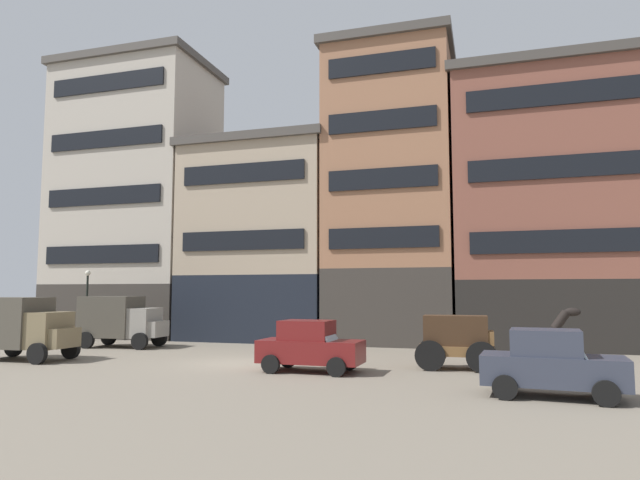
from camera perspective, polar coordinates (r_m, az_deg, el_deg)
The scene contains 14 objects.
ground_plane at distance 22.81m, azimuth -8.70°, elevation -12.52°, with size 120.00×120.00×0.00m, color slate.
building_far_left at distance 39.29m, azimuth -18.54°, elevation 4.16°, with size 10.14×7.01×18.29m.
building_center_left at distance 34.33m, azimuth -5.80°, elevation -0.01°, with size 9.34×7.01×12.03m.
building_center_right at distance 32.47m, azimuth 7.49°, elevation 4.88°, with size 7.42×7.01×17.15m.
building_far_right at distance 32.04m, azimuth 22.47°, elevation 3.21°, with size 10.00×7.01×14.76m.
cargo_wagon at distance 21.33m, azimuth 14.01°, elevation -9.83°, with size 2.94×1.58×1.98m.
draft_horse at distance 21.37m, azimuth 22.03°, elevation -9.26°, with size 2.35×0.64×2.30m.
delivery_truck_near at distance 30.64m, azimuth -19.89°, elevation -7.75°, with size 4.45×2.38×2.62m.
delivery_truck_far at distance 26.60m, azimuth -28.43°, elevation -7.83°, with size 4.39×2.22×2.62m.
sedan_dark at distance 20.13m, azimuth -1.06°, elevation -10.93°, with size 3.73×1.92×1.83m.
sedan_light at distance 16.60m, azimuth 22.79°, elevation -11.70°, with size 3.82×2.10×1.83m.
pedestrian_officer at distance 37.30m, azimuth -27.76°, elevation -7.65°, with size 0.42×0.42×1.79m.
streetlamp_curbside at distance 35.28m, azimuth -22.98°, elevation -5.26°, with size 0.32×0.32×4.12m.
fire_hydrant_curbside at distance 28.47m, azimuth -0.82°, elevation -10.28°, with size 0.24×0.24×0.83m.
Camera 1 is at (9.70, -20.44, 2.86)m, focal length 30.90 mm.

